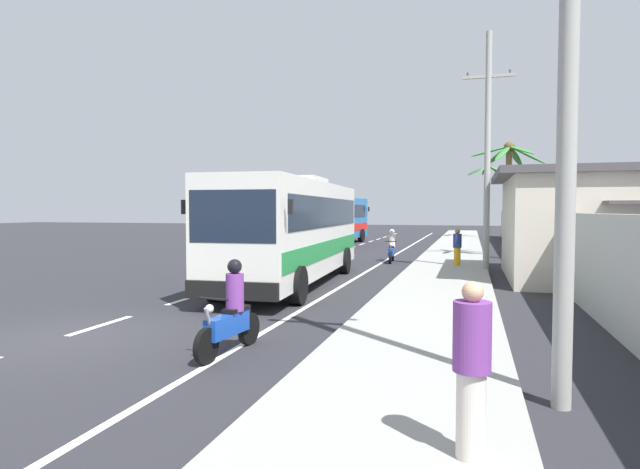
% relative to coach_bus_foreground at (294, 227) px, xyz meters
% --- Properties ---
extents(ground_plane, '(160.00, 160.00, 0.00)m').
position_rel_coach_bus_foreground_xyz_m(ground_plane, '(-1.94, -8.41, -1.93)').
color(ground_plane, '#28282D').
extents(sidewalk_kerb, '(3.20, 90.00, 0.14)m').
position_rel_coach_bus_foreground_xyz_m(sidewalk_kerb, '(4.86, 1.59, -1.86)').
color(sidewalk_kerb, '#999993').
rests_on(sidewalk_kerb, ground).
extents(lane_markings, '(3.80, 71.00, 0.01)m').
position_rel_coach_bus_foreground_xyz_m(lane_markings, '(0.27, 5.99, -1.93)').
color(lane_markings, white).
rests_on(lane_markings, ground).
extents(boundary_wall, '(0.24, 60.00, 2.43)m').
position_rel_coach_bus_foreground_xyz_m(boundary_wall, '(8.66, 5.59, -0.71)').
color(boundary_wall, '#B2B2AD').
rests_on(boundary_wall, ground).
extents(coach_bus_foreground, '(3.28, 10.97, 3.71)m').
position_rel_coach_bus_foreground_xyz_m(coach_bus_foreground, '(0.00, 0.00, 0.00)').
color(coach_bus_foreground, silver).
rests_on(coach_bus_foreground, ground).
extents(coach_bus_far_lane, '(3.57, 11.39, 3.72)m').
position_rel_coach_bus_foreground_xyz_m(coach_bus_far_lane, '(-4.03, 19.65, 0.00)').
color(coach_bus_far_lane, '#2366A8').
rests_on(coach_bus_far_lane, ground).
extents(motorcycle_beside_bus, '(0.56, 1.96, 1.60)m').
position_rel_coach_bus_foreground_xyz_m(motorcycle_beside_bus, '(2.13, 8.22, -1.28)').
color(motorcycle_beside_bus, black).
rests_on(motorcycle_beside_bus, ground).
extents(motorcycle_trailing, '(0.56, 1.96, 1.65)m').
position_rel_coach_bus_foreground_xyz_m(motorcycle_trailing, '(1.75, -8.44, -1.26)').
color(motorcycle_trailing, black).
rests_on(motorcycle_trailing, ground).
extents(pedestrian_near_kerb, '(0.36, 0.36, 1.58)m').
position_rel_coach_bus_foreground_xyz_m(pedestrian_near_kerb, '(5.24, 6.33, -0.97)').
color(pedestrian_near_kerb, gold).
rests_on(pedestrian_near_kerb, sidewalk_kerb).
extents(pedestrian_midwalk, '(0.36, 0.36, 1.70)m').
position_rel_coach_bus_foreground_xyz_m(pedestrian_midwalk, '(5.81, -11.59, -0.90)').
color(pedestrian_midwalk, beige).
rests_on(pedestrian_midwalk, sidewalk_kerb).
extents(utility_pole_nearest, '(1.98, 0.24, 9.66)m').
position_rel_coach_bus_foreground_xyz_m(utility_pole_nearest, '(6.92, -9.59, 3.10)').
color(utility_pole_nearest, '#9E9E99').
rests_on(utility_pole_nearest, ground).
extents(utility_pole_mid, '(2.01, 0.24, 9.63)m').
position_rel_coach_bus_foreground_xyz_m(utility_pole_mid, '(6.39, 5.32, 3.05)').
color(utility_pole_mid, '#9E9E99').
rests_on(utility_pole_mid, ground).
extents(palm_nearest, '(3.70, 3.43, 6.04)m').
position_rel_coach_bus_foreground_xyz_m(palm_nearest, '(7.63, 11.78, 2.35)').
color(palm_nearest, brown).
rests_on(palm_nearest, ground).
extents(palm_second, '(3.84, 4.03, 6.65)m').
position_rel_coach_bus_foreground_xyz_m(palm_second, '(7.21, 31.28, 3.01)').
color(palm_second, brown).
rests_on(palm_second, ground).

